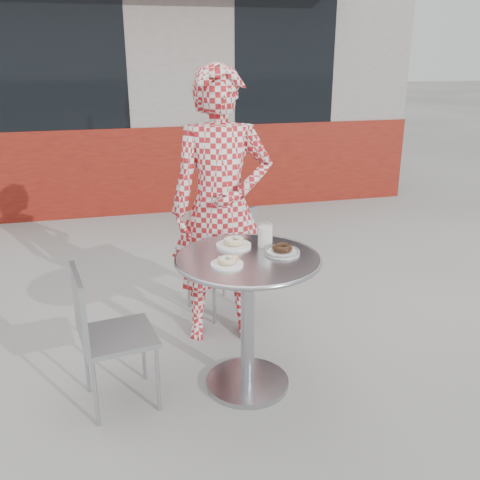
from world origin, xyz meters
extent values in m
plane|color=#A09D98|center=(0.00, 0.00, 0.00)|extent=(60.00, 60.00, 0.00)
cube|color=gray|center=(0.00, 5.60, 1.50)|extent=(6.00, 4.00, 3.00)
cube|color=maroon|center=(0.00, 3.68, 0.50)|extent=(6.02, 0.20, 1.00)
cube|color=black|center=(-1.20, 3.61, 1.70)|extent=(1.60, 0.04, 1.40)
cube|color=black|center=(1.40, 3.61, 1.70)|extent=(1.20, 0.04, 1.40)
cylinder|color=#B5B5B9|center=(-0.03, -0.03, 0.02)|extent=(0.47, 0.47, 0.03)
cylinder|color=#B5B5B9|center=(-0.03, -0.03, 0.39)|extent=(0.08, 0.08, 0.75)
cylinder|color=#B5B5B9|center=(-0.03, -0.03, 0.77)|extent=(0.75, 0.75, 0.02)
torus|color=#B5B5B9|center=(-0.03, -0.03, 0.77)|extent=(0.78, 0.78, 0.03)
cube|color=#9FA2A6|center=(0.02, 0.95, 0.40)|extent=(0.50, 0.50, 0.03)
cube|color=#9FA2A6|center=(0.10, 0.79, 0.61)|extent=(0.36, 0.18, 0.38)
cube|color=#9FA2A6|center=(-0.72, 0.00, 0.40)|extent=(0.42, 0.42, 0.03)
cube|color=#9FA2A6|center=(-0.90, -0.03, 0.60)|extent=(0.08, 0.37, 0.37)
imported|color=#A91A1F|center=(-0.03, 0.60, 0.87)|extent=(0.69, 0.51, 1.75)
cylinder|color=white|center=(-0.06, 0.15, 0.79)|extent=(0.19, 0.19, 0.01)
torus|color=tan|center=(-0.06, 0.15, 0.81)|extent=(0.11, 0.11, 0.04)
cylinder|color=white|center=(-0.16, -0.11, 0.79)|extent=(0.17, 0.17, 0.01)
torus|color=tan|center=(-0.16, -0.11, 0.81)|extent=(0.10, 0.10, 0.03)
sphere|color=#B77A3F|center=(-0.11, -0.09, 0.81)|extent=(0.03, 0.03, 0.03)
cylinder|color=white|center=(0.16, -0.02, 0.79)|extent=(0.19, 0.19, 0.01)
torus|color=black|center=(0.16, -0.02, 0.81)|extent=(0.11, 0.11, 0.04)
torus|color=black|center=(0.16, -0.02, 0.79)|extent=(0.19, 0.19, 0.02)
cylinder|color=white|center=(0.11, 0.11, 0.84)|extent=(0.08, 0.08, 0.11)
cylinder|color=white|center=(0.11, 0.11, 0.85)|extent=(0.09, 0.09, 0.13)
camera|label=1|loc=(-0.72, -2.55, 1.80)|focal=40.00mm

